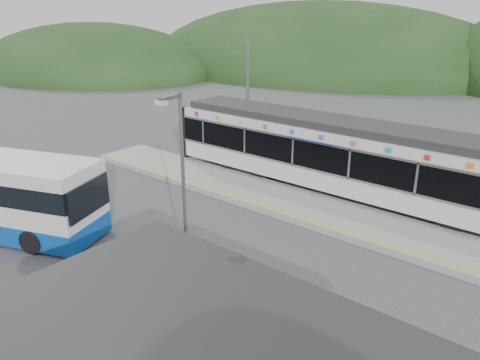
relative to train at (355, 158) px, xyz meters
The scene contains 7 objects.
ground 6.56m from the train, 105.40° to the right, with size 120.00×120.00×0.00m, color #4C4C4F.
hills 5.04m from the train, ahead, with size 146.00×149.00×26.00m.
platform 3.70m from the train, 121.48° to the right, with size 26.00×3.20×0.30m, color #9E9E99.
yellow_line 4.67m from the train, 112.45° to the right, with size 26.00×0.10×0.01m, color yellow.
train is the anchor object (origin of this frame).
catenary_mast_west 9.16m from the train, 163.50° to the left, with size 0.18×1.80×7.00m.
lamp_post 10.14m from the train, 97.93° to the right, with size 0.38×1.13×6.28m.
Camera 1 is at (11.03, -13.74, 8.69)m, focal length 35.00 mm.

